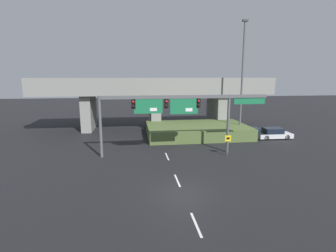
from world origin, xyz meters
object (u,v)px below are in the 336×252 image
Objects in this scene: highway_light_pole_near at (242,77)px; signal_gantry at (178,106)px; parked_sedan_near_right at (250,134)px; parked_sedan_mid_right at (273,134)px; speed_limit_sign at (228,142)px.

signal_gantry is at bearing -142.70° from highway_light_pole_near.
parked_sedan_near_right reaches higher than parked_sedan_mid_right.
parked_sedan_mid_right is (8.31, 6.19, -0.76)m from speed_limit_sign.
speed_limit_sign is (4.77, -1.15, -3.48)m from signal_gantry.
signal_gantry is 1.15× the size of highway_light_pole_near.
speed_limit_sign is at bearing -127.98° from parked_sedan_near_right.
signal_gantry reaches higher than parked_sedan_near_right.
highway_light_pole_near is 3.14× the size of parked_sedan_near_right.
speed_limit_sign is 8.22m from parked_sedan_near_right.
parked_sedan_near_right is at bearing -76.72° from highway_light_pole_near.
speed_limit_sign reaches higher than parked_sedan_near_right.
speed_limit_sign is at bearing -119.41° from highway_light_pole_near.
signal_gantry is at bearing -157.27° from parked_sedan_mid_right.
parked_sedan_mid_right is (3.10, -0.13, -0.03)m from parked_sedan_near_right.
parked_sedan_near_right is (9.99, 5.17, -4.21)m from signal_gantry.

